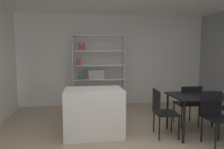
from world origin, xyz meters
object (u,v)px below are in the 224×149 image
open_bookshelf (96,71)px  dining_chair_far (189,101)px  kitchen_island (94,112)px  dining_chair_near (215,113)px  dining_chair_island_side (161,109)px  dining_table (201,99)px

open_bookshelf → dining_chair_far: bearing=-44.1°
kitchen_island → dining_chair_near: 2.16m
dining_chair_island_side → dining_table: bearing=-85.4°
dining_table → dining_chair_far: size_ratio=1.29×
open_bookshelf → dining_chair_near: 3.31m
dining_chair_far → dining_chair_island_side: bearing=28.4°
open_bookshelf → dining_chair_island_side: bearing=-64.2°
dining_table → dining_chair_near: (-0.00, -0.43, -0.15)m
kitchen_island → dining_chair_near: bearing=-19.1°
open_bookshelf → dining_chair_island_side: (1.08, -2.24, -0.54)m
dining_chair_island_side → dining_chair_near: dining_chair_near is taller
kitchen_island → dining_table: size_ratio=0.96×
open_bookshelf → dining_chair_near: size_ratio=2.31×
dining_chair_near → dining_chair_far: bearing=86.9°
dining_chair_near → dining_chair_island_side: bearing=148.0°
dining_chair_near → kitchen_island: bearing=158.1°
dining_chair_near → dining_chair_far: (0.00, 0.86, -0.00)m
open_bookshelf → dining_chair_far: 2.66m
open_bookshelf → dining_chair_island_side: open_bookshelf is taller
dining_chair_island_side → dining_chair_far: bearing=-56.7°
dining_table → dining_chair_far: (-0.00, 0.43, -0.15)m
dining_table → dining_chair_island_side: dining_chair_island_side is taller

